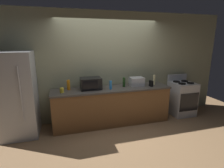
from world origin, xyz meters
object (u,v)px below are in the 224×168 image
(toaster_oven, at_px, (137,82))
(mug_yellow, at_px, (62,90))
(stove_range, at_px, (182,98))
(cordless_phone, at_px, (151,84))
(microwave, at_px, (91,83))
(bottle_dish_soap, at_px, (69,85))
(bottle_wine, at_px, (124,82))
(bottle_hand_soap, at_px, (154,80))
(bottle_spray_cleaner, at_px, (111,85))
(refrigerator, at_px, (18,95))

(toaster_oven, xyz_separation_m, mug_yellow, (-1.82, -0.12, -0.05))
(stove_range, distance_m, cordless_phone, 1.16)
(cordless_phone, bearing_deg, toaster_oven, 139.67)
(microwave, height_order, bottle_dish_soap, microwave)
(bottle_dish_soap, bearing_deg, cordless_phone, -7.12)
(microwave, distance_m, toaster_oven, 1.16)
(cordless_phone, xyz_separation_m, bottle_dish_soap, (-1.97, 0.25, 0.04))
(cordless_phone, xyz_separation_m, bottle_wine, (-0.65, 0.16, 0.04))
(cordless_phone, height_order, mug_yellow, cordless_phone)
(cordless_phone, xyz_separation_m, bottle_hand_soap, (0.17, 0.17, 0.05))
(toaster_oven, height_order, bottle_dish_soap, bottle_dish_soap)
(stove_range, bearing_deg, microwave, 178.90)
(microwave, height_order, bottle_wine, microwave)
(stove_range, relative_size, bottle_hand_soap, 4.31)
(bottle_hand_soap, height_order, bottle_spray_cleaner, bottle_hand_soap)
(cordless_phone, height_order, bottle_hand_soap, bottle_hand_soap)
(microwave, height_order, bottle_hand_soap, microwave)
(refrigerator, xyz_separation_m, bottle_dish_soap, (1.05, 0.13, 0.12))
(stove_range, height_order, bottle_hand_soap, bottle_hand_soap)
(refrigerator, height_order, toaster_oven, refrigerator)
(stove_range, distance_m, toaster_oven, 1.45)
(bottle_wine, height_order, mug_yellow, bottle_wine)
(stove_range, relative_size, bottle_dish_soap, 4.65)
(bottle_hand_soap, xyz_separation_m, mug_yellow, (-2.30, -0.11, -0.07))
(stove_range, xyz_separation_m, bottle_dish_soap, (-3.00, 0.13, 0.55))
(microwave, distance_m, bottle_wine, 0.82)
(stove_range, xyz_separation_m, bottle_hand_soap, (-0.86, 0.05, 0.56))
(cordless_phone, distance_m, bottle_spray_cleaner, 1.03)
(refrigerator, xyz_separation_m, toaster_oven, (2.71, 0.06, 0.10))
(refrigerator, bearing_deg, bottle_wine, 1.08)
(toaster_oven, xyz_separation_m, bottle_spray_cleaner, (-0.72, -0.14, -0.00))
(refrigerator, distance_m, bottle_hand_soap, 3.20)
(cordless_phone, relative_size, bottle_wine, 0.65)
(toaster_oven, xyz_separation_m, bottle_hand_soap, (0.48, -0.01, 0.02))
(refrigerator, xyz_separation_m, stove_range, (4.05, 0.00, -0.44))
(toaster_oven, xyz_separation_m, bottle_wine, (-0.34, -0.02, 0.01))
(stove_range, relative_size, cordless_phone, 7.20)
(cordless_phone, relative_size, mug_yellow, 1.42)
(cordless_phone, bearing_deg, microwave, 163.19)
(microwave, bearing_deg, bottle_wine, -0.23)
(bottle_dish_soap, distance_m, bottle_spray_cleaner, 0.97)
(bottle_dish_soap, bearing_deg, toaster_oven, -2.31)
(toaster_oven, distance_m, bottle_wine, 0.34)
(bottle_hand_soap, relative_size, bottle_spray_cleaner, 1.25)
(bottle_hand_soap, relative_size, bottle_dish_soap, 1.08)
(bottle_dish_soap, relative_size, bottle_wine, 1.01)
(stove_range, bearing_deg, toaster_oven, 177.43)
(bottle_wine, bearing_deg, bottle_spray_cleaner, -161.36)
(refrigerator, height_order, mug_yellow, refrigerator)
(bottle_spray_cleaner, relative_size, mug_yellow, 1.90)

